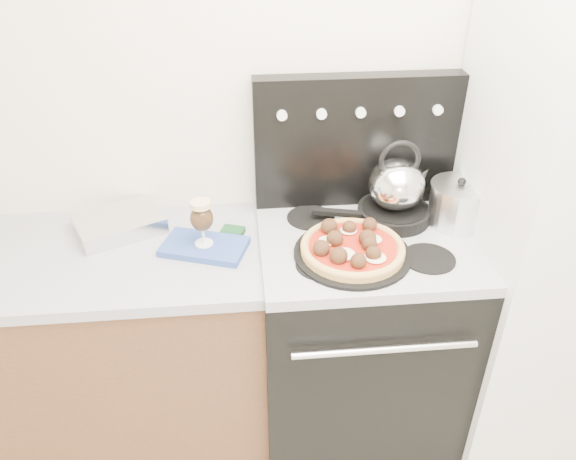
{
  "coord_description": "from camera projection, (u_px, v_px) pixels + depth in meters",
  "views": [
    {
      "loc": [
        -0.36,
        -0.46,
        2.02
      ],
      "look_at": [
        -0.21,
        1.05,
        1.05
      ],
      "focal_mm": 35.0,
      "sensor_mm": 36.0,
      "label": 1
    }
  ],
  "objects": [
    {
      "name": "room_shell",
      "position": [
        436.0,
        347.0,
        1.07
      ],
      "size": [
        3.52,
        3.01,
        2.52
      ],
      "color": "beige",
      "rests_on": "ground"
    },
    {
      "name": "base_cabinet",
      "position": [
        78.0,
        353.0,
        2.19
      ],
      "size": [
        1.45,
        0.6,
        0.86
      ],
      "primitive_type": "cube",
      "color": "brown",
      "rests_on": "ground"
    },
    {
      "name": "countertop",
      "position": [
        52.0,
        260.0,
        1.95
      ],
      "size": [
        1.48,
        0.63,
        0.04
      ],
      "primitive_type": "cube",
      "color": "#A4A4AE",
      "rests_on": "base_cabinet"
    },
    {
      "name": "stove_body",
      "position": [
        357.0,
        337.0,
        2.25
      ],
      "size": [
        0.76,
        0.65,
        0.88
      ],
      "primitive_type": "cube",
      "color": "black",
      "rests_on": "ground"
    },
    {
      "name": "cooktop",
      "position": [
        366.0,
        242.0,
        2.01
      ],
      "size": [
        0.76,
        0.65,
        0.04
      ],
      "primitive_type": "cube",
      "color": "#ADADB2",
      "rests_on": "stove_body"
    },
    {
      "name": "backguard",
      "position": [
        356.0,
        141.0,
        2.09
      ],
      "size": [
        0.76,
        0.08,
        0.5
      ],
      "primitive_type": "cube",
      "color": "black",
      "rests_on": "cooktop"
    },
    {
      "name": "fridge",
      "position": [
        560.0,
        224.0,
        2.01
      ],
      "size": [
        0.64,
        0.68,
        1.9
      ],
      "primitive_type": "cube",
      "color": "silver",
      "rests_on": "ground"
    },
    {
      "name": "foil_sheet",
      "position": [
        119.0,
        223.0,
        2.06
      ],
      "size": [
        0.36,
        0.33,
        0.06
      ],
      "primitive_type": "cube",
      "rotation": [
        0.0,
        0.0,
        0.44
      ],
      "color": "white",
      "rests_on": "countertop"
    },
    {
      "name": "oven_mitt",
      "position": [
        204.0,
        247.0,
        1.96
      ],
      "size": [
        0.33,
        0.25,
        0.02
      ],
      "primitive_type": "cube",
      "rotation": [
        0.0,
        0.0,
        -0.33
      ],
      "color": "#2C4A9B",
      "rests_on": "countertop"
    },
    {
      "name": "beer_glass",
      "position": [
        202.0,
        223.0,
        1.91
      ],
      "size": [
        0.08,
        0.08,
        0.17
      ],
      "primitive_type": null,
      "rotation": [
        0.0,
        0.0,
        -0.04
      ],
      "color": "#372312",
      "rests_on": "oven_mitt"
    },
    {
      "name": "pizza_pan",
      "position": [
        352.0,
        254.0,
        1.9
      ],
      "size": [
        0.49,
        0.49,
        0.01
      ],
      "primitive_type": "cylinder",
      "rotation": [
        0.0,
        0.0,
        0.28
      ],
      "color": "black",
      "rests_on": "cooktop"
    },
    {
      "name": "pizza",
      "position": [
        353.0,
        246.0,
        1.88
      ],
      "size": [
        0.44,
        0.44,
        0.05
      ],
      "primitive_type": null,
      "rotation": [
        0.0,
        0.0,
        -0.29
      ],
      "color": "#DA8D4A",
      "rests_on": "pizza_pan"
    },
    {
      "name": "skillet",
      "position": [
        393.0,
        213.0,
        2.09
      ],
      "size": [
        0.33,
        0.33,
        0.05
      ],
      "primitive_type": "cylinder",
      "rotation": [
        0.0,
        0.0,
        -0.25
      ],
      "color": "black",
      "rests_on": "cooktop"
    },
    {
      "name": "tea_kettle",
      "position": [
        397.0,
        181.0,
        2.02
      ],
      "size": [
        0.25,
        0.25,
        0.22
      ],
      "primitive_type": null,
      "rotation": [
        0.0,
        0.0,
        -0.24
      ],
      "color": "white",
      "rests_on": "skillet"
    },
    {
      "name": "stock_pot",
      "position": [
        457.0,
        205.0,
        2.04
      ],
      "size": [
        0.26,
        0.26,
        0.15
      ],
      "primitive_type": "cylinder",
      "rotation": [
        0.0,
        0.0,
        0.32
      ],
      "color": "silver",
      "rests_on": "cooktop"
    }
  ]
}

